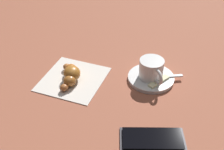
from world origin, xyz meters
TOP-DOWN VIEW (x-y plane):
  - ground_plane at (0.00, 0.00)m, footprint 1.80×1.80m
  - saucer at (0.10, 0.02)m, footprint 0.13×0.13m
  - espresso_cup at (0.10, 0.02)m, footprint 0.07×0.09m
  - teaspoon at (0.11, 0.02)m, footprint 0.12×0.05m
  - sugar_packet at (0.13, -0.00)m, footprint 0.06×0.07m
  - napkin at (-0.11, -0.02)m, footprint 0.19×0.20m
  - croissant at (-0.11, -0.02)m, footprint 0.07×0.12m
  - cell_phone at (0.13, -0.20)m, footprint 0.15×0.09m

SIDE VIEW (x-z plane):
  - ground_plane at x=0.00m, z-range 0.00..0.00m
  - napkin at x=-0.11m, z-range 0.00..0.00m
  - cell_phone at x=0.13m, z-range 0.00..0.01m
  - saucer at x=0.10m, z-range 0.00..0.01m
  - teaspoon at x=0.11m, z-range 0.01..0.02m
  - sugar_packet at x=0.13m, z-range 0.01..0.02m
  - croissant at x=-0.11m, z-range 0.00..0.04m
  - espresso_cup at x=0.10m, z-range 0.01..0.07m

